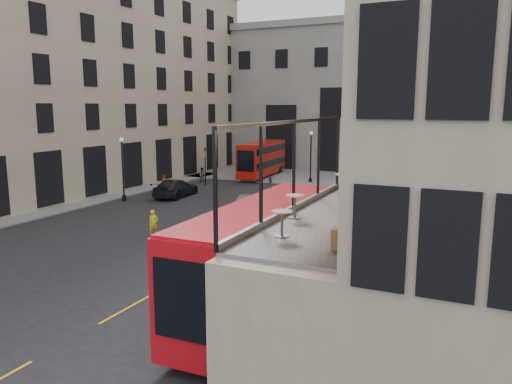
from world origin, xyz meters
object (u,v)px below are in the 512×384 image
at_px(cyclist, 153,223).
at_px(street_lamp_b, 311,160).
at_px(car_a, 244,203).
at_px(car_b, 307,199).
at_px(pedestrian_d, 385,175).
at_px(cafe_table_near, 282,220).
at_px(cafe_chair_a, 344,237).
at_px(car_c, 176,188).
at_px(cafe_table_far, 343,181).
at_px(traffic_light_near, 270,200).
at_px(bus_near, 261,254).
at_px(pedestrian_b, 280,167).
at_px(street_lamp_a, 123,173).
at_px(pedestrian_a, 202,175).
at_px(bicycle, 249,230).
at_px(cafe_chair_c, 378,211).
at_px(cafe_chair_d, 379,193).
at_px(pedestrian_c, 363,181).
at_px(pedestrian_e, 164,181).
at_px(cafe_chair_b, 369,213).
at_px(bus_far, 262,157).
at_px(traffic_light_far, 205,161).
at_px(cafe_table_mid, 295,203).

bearing_deg(cyclist, street_lamp_b, 17.51).
height_order(car_a, car_b, car_b).
height_order(pedestrian_d, cafe_table_near, cafe_table_near).
distance_m(car_b, cafe_chair_a, 27.55).
bearing_deg(car_c, cafe_table_far, 133.81).
height_order(traffic_light_near, bus_near, bus_near).
height_order(traffic_light_near, pedestrian_d, traffic_light_near).
bearing_deg(car_c, bus_near, 126.90).
bearing_deg(car_c, pedestrian_b, -102.03).
distance_m(traffic_light_near, cafe_table_near, 16.74).
relative_size(street_lamp_a, pedestrian_a, 3.42).
relative_size(bicycle, cafe_chair_c, 2.10).
bearing_deg(street_lamp_a, cafe_chair_d, -31.64).
bearing_deg(pedestrian_c, cafe_table_near, 104.34).
relative_size(bicycle, pedestrian_e, 0.96).
bearing_deg(pedestrian_b, cafe_chair_b, -92.52).
relative_size(cafe_table_near, cafe_chair_d, 0.85).
distance_m(pedestrian_d, pedestrian_e, 22.18).
relative_size(bicycle, pedestrian_a, 1.11).
relative_size(car_c, cafe_chair_d, 6.73).
bearing_deg(pedestrian_e, cafe_chair_b, 65.81).
distance_m(bus_near, cafe_table_far, 4.19).
bearing_deg(car_c, street_lamp_a, 46.87).
xyz_separation_m(bus_far, pedestrian_c, (12.15, -3.44, -1.38)).
height_order(bicycle, pedestrian_d, pedestrian_d).
xyz_separation_m(traffic_light_near, bus_near, (4.02, -10.14, -0.01)).
bearing_deg(street_lamp_b, bus_near, -74.33).
distance_m(pedestrian_c, cafe_table_near, 36.24).
bearing_deg(bus_far, car_c, -97.31).
relative_size(traffic_light_far, street_lamp_b, 0.71).
height_order(pedestrian_c, cafe_chair_a, cafe_chair_a).
xyz_separation_m(traffic_light_near, pedestrian_d, (2.21, 24.39, -1.50)).
bearing_deg(street_lamp_b, traffic_light_far, -146.31).
relative_size(car_b, cafe_chair_c, 4.81).
bearing_deg(cafe_chair_c, bus_far, 119.19).
bearing_deg(cyclist, traffic_light_near, -48.37).
xyz_separation_m(pedestrian_a, cafe_chair_c, (24.00, -29.55, 4.07)).
relative_size(traffic_light_near, cafe_table_mid, 5.39).
distance_m(car_a, pedestrian_b, 21.68).
distance_m(traffic_light_far, street_lamp_b, 10.82).
bearing_deg(cafe_chair_b, bus_near, 153.33).
xyz_separation_m(traffic_light_far, bus_far, (2.67, 7.87, -0.21)).
bearing_deg(car_a, bus_near, -78.93).
distance_m(street_lamp_b, pedestrian_b, 8.18).
distance_m(cyclist, cafe_chair_c, 18.49).
height_order(traffic_light_far, cafe_chair_d, cafe_chair_d).
xyz_separation_m(car_b, cafe_table_near, (7.98, -24.98, 4.40)).
bearing_deg(cafe_chair_c, cafe_chair_b, -111.02).
xyz_separation_m(street_lamp_a, pedestrian_d, (18.21, 18.39, -1.47)).
xyz_separation_m(bus_far, car_c, (-1.84, -14.36, -1.43)).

